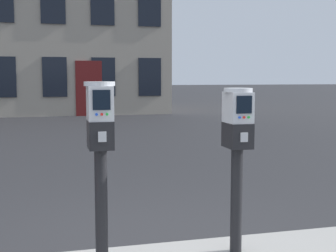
{
  "coord_description": "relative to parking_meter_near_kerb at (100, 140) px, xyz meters",
  "views": [
    {
      "loc": [
        -0.79,
        -3.4,
        1.49
      ],
      "look_at": [
        0.09,
        -0.04,
        1.13
      ],
      "focal_mm": 50.08,
      "sensor_mm": 36.0,
      "label": 1
    }
  ],
  "objects": [
    {
      "name": "parking_meter_near_kerb",
      "position": [
        0.0,
        0.0,
        0.0
      ],
      "size": [
        0.22,
        0.25,
        1.32
      ],
      "rotation": [
        0.0,
        0.0,
        -1.58
      ],
      "color": "black",
      "rests_on": "sidewalk_slab"
    },
    {
      "name": "parking_meter_twin_adjacent",
      "position": [
        1.03,
        -0.0,
        -0.04
      ],
      "size": [
        0.22,
        0.25,
        1.27
      ],
      "rotation": [
        0.0,
        0.0,
        -1.58
      ],
      "color": "black",
      "rests_on": "sidewalk_slab"
    }
  ]
}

